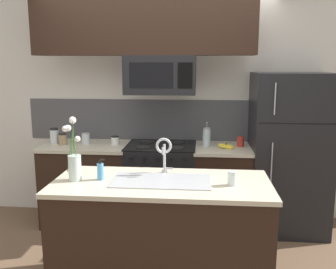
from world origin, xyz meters
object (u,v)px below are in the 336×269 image
at_px(storage_jar_short, 86,138).
at_px(french_press, 207,137).
at_px(refrigerator, 288,153).
at_px(storage_jar_squat, 115,140).
at_px(coffee_tin, 240,142).
at_px(storage_jar_tall, 54,136).
at_px(storage_jar_medium, 63,139).
at_px(dish_soap_bottle, 100,171).
at_px(banana_bunch, 226,146).
at_px(drinking_glass, 232,178).
at_px(sink_faucet, 164,150).
at_px(microwave, 161,75).
at_px(stove_range, 161,185).
at_px(flower_vase, 74,163).

xyz_separation_m(storage_jar_short, french_press, (1.36, 0.03, 0.04)).
height_order(refrigerator, storage_jar_short, refrigerator).
xyz_separation_m(storage_jar_squat, coffee_tin, (1.39, 0.01, 0.01)).
xyz_separation_m(storage_jar_tall, french_press, (1.72, 0.04, 0.01)).
height_order(refrigerator, french_press, refrigerator).
bearing_deg(storage_jar_medium, dish_soap_bottle, -58.19).
xyz_separation_m(refrigerator, storage_jar_medium, (-2.49, -0.04, 0.12)).
bearing_deg(banana_bunch, drinking_glass, -91.80).
bearing_deg(refrigerator, sink_faucet, -139.13).
bearing_deg(banana_bunch, microwave, 176.86).
bearing_deg(microwave, stove_range, 90.16).
relative_size(refrigerator, coffee_tin, 15.57).
bearing_deg(dish_soap_bottle, coffee_tin, 47.01).
xyz_separation_m(microwave, refrigerator, (1.38, 0.04, -0.83)).
height_order(storage_jar_squat, coffee_tin, coffee_tin).
height_order(storage_jar_tall, sink_faucet, sink_faucet).
bearing_deg(sink_faucet, storage_jar_squat, 121.16).
height_order(storage_jar_medium, flower_vase, flower_vase).
bearing_deg(stove_range, drinking_glass, -62.75).
xyz_separation_m(refrigerator, french_press, (-0.88, 0.04, 0.15)).
xyz_separation_m(banana_bunch, sink_faucet, (-0.57, -0.99, 0.18)).
bearing_deg(microwave, storage_jar_squat, 173.76).
relative_size(stove_range, refrigerator, 0.54).
distance_m(french_press, flower_vase, 1.70).
distance_m(storage_jar_tall, storage_jar_short, 0.36).
bearing_deg(storage_jar_tall, french_press, 1.38).
bearing_deg(refrigerator, flower_vase, -145.86).
bearing_deg(microwave, storage_jar_short, 176.41).
relative_size(microwave, dish_soap_bottle, 4.51).
bearing_deg(storage_jar_tall, banana_bunch, -2.34).
xyz_separation_m(refrigerator, sink_faucet, (-1.24, -1.07, 0.25)).
height_order(storage_jar_short, dish_soap_bottle, dish_soap_bottle).
bearing_deg(stove_range, storage_jar_squat, 176.04).
height_order(microwave, dish_soap_bottle, microwave).
bearing_deg(stove_range, dish_soap_bottle, -105.36).
height_order(stove_range, storage_jar_tall, storage_jar_tall).
bearing_deg(flower_vase, banana_bunch, 44.32).
xyz_separation_m(banana_bunch, dish_soap_bottle, (-1.05, -1.19, 0.05)).
height_order(stove_range, storage_jar_short, storage_jar_short).
bearing_deg(dish_soap_bottle, stove_range, 74.64).
bearing_deg(storage_jar_tall, dish_soap_bottle, -55.44).
bearing_deg(drinking_glass, storage_jar_tall, 145.03).
distance_m(storage_jar_tall, french_press, 1.72).
xyz_separation_m(storage_jar_squat, flower_vase, (-0.02, -1.32, 0.09)).
bearing_deg(stove_range, flower_vase, -112.86).
height_order(stove_range, storage_jar_squat, storage_jar_squat).
bearing_deg(banana_bunch, storage_jar_medium, 178.64).
bearing_deg(sink_faucet, storage_jar_medium, 140.22).
distance_m(storage_jar_short, drinking_glass, 2.03).
height_order(microwave, coffee_tin, microwave).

